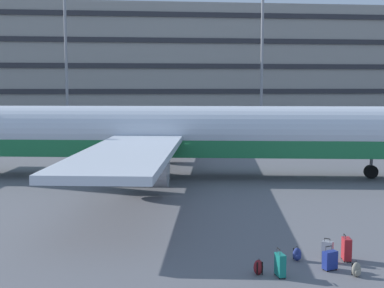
{
  "coord_description": "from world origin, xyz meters",
  "views": [
    {
      "loc": [
        -4.19,
        -34.04,
        6.12
      ],
      "look_at": [
        -1.28,
        -6.24,
        3.0
      ],
      "focal_mm": 48.35,
      "sensor_mm": 36.0,
      "label": 1
    }
  ],
  "objects_px": {
    "suitcase_large": "(327,251)",
    "backpack_black": "(258,267)",
    "airliner": "(160,134)",
    "suitcase_small": "(347,249)",
    "backpack_red": "(357,270)",
    "suitcase_orange": "(280,265)",
    "suitcase_navy": "(330,260)",
    "backpack_silver": "(297,255)"
  },
  "relations": [
    {
      "from": "suitcase_orange",
      "to": "backpack_silver",
      "type": "bearing_deg",
      "value": 54.93
    },
    {
      "from": "backpack_black",
      "to": "suitcase_orange",
      "type": "bearing_deg",
      "value": -22.58
    },
    {
      "from": "suitcase_large",
      "to": "backpack_black",
      "type": "bearing_deg",
      "value": -161.03
    },
    {
      "from": "airliner",
      "to": "backpack_silver",
      "type": "relative_size",
      "value": 80.97
    },
    {
      "from": "airliner",
      "to": "suitcase_small",
      "type": "distance_m",
      "value": 18.91
    },
    {
      "from": "suitcase_large",
      "to": "backpack_silver",
      "type": "distance_m",
      "value": 1.05
    },
    {
      "from": "suitcase_large",
      "to": "suitcase_navy",
      "type": "bearing_deg",
      "value": -104.44
    },
    {
      "from": "backpack_red",
      "to": "backpack_silver",
      "type": "relative_size",
      "value": 1.03
    },
    {
      "from": "suitcase_small",
      "to": "backpack_red",
      "type": "height_order",
      "value": "suitcase_small"
    },
    {
      "from": "suitcase_navy",
      "to": "suitcase_orange",
      "type": "height_order",
      "value": "suitcase_orange"
    },
    {
      "from": "airliner",
      "to": "backpack_red",
      "type": "bearing_deg",
      "value": -74.23
    },
    {
      "from": "suitcase_small",
      "to": "backpack_silver",
      "type": "height_order",
      "value": "suitcase_small"
    },
    {
      "from": "suitcase_large",
      "to": "backpack_red",
      "type": "height_order",
      "value": "suitcase_large"
    },
    {
      "from": "suitcase_small",
      "to": "suitcase_large",
      "type": "relative_size",
      "value": 1.07
    },
    {
      "from": "suitcase_navy",
      "to": "suitcase_large",
      "type": "height_order",
      "value": "suitcase_large"
    },
    {
      "from": "suitcase_orange",
      "to": "backpack_black",
      "type": "relative_size",
      "value": 1.71
    },
    {
      "from": "suitcase_small",
      "to": "backpack_black",
      "type": "height_order",
      "value": "suitcase_small"
    },
    {
      "from": "suitcase_orange",
      "to": "suitcase_small",
      "type": "bearing_deg",
      "value": 25.06
    },
    {
      "from": "suitcase_navy",
      "to": "suitcase_large",
      "type": "relative_size",
      "value": 0.92
    },
    {
      "from": "airliner",
      "to": "backpack_black",
      "type": "height_order",
      "value": "airliner"
    },
    {
      "from": "airliner",
      "to": "backpack_black",
      "type": "relative_size",
      "value": 75.13
    },
    {
      "from": "backpack_red",
      "to": "suitcase_large",
      "type": "bearing_deg",
      "value": 106.76
    },
    {
      "from": "airliner",
      "to": "suitcase_navy",
      "type": "xyz_separation_m",
      "value": [
        4.84,
        -18.69,
        -2.53
      ]
    },
    {
      "from": "suitcase_orange",
      "to": "backpack_red",
      "type": "distance_m",
      "value": 2.48
    },
    {
      "from": "suitcase_small",
      "to": "backpack_red",
      "type": "relative_size",
      "value": 1.77
    },
    {
      "from": "suitcase_navy",
      "to": "suitcase_orange",
      "type": "bearing_deg",
      "value": -166.57
    },
    {
      "from": "backpack_black",
      "to": "backpack_silver",
      "type": "bearing_deg",
      "value": 35.26
    },
    {
      "from": "suitcase_orange",
      "to": "backpack_red",
      "type": "bearing_deg",
      "value": -5.77
    },
    {
      "from": "airliner",
      "to": "suitcase_small",
      "type": "height_order",
      "value": "airliner"
    },
    {
      "from": "suitcase_small",
      "to": "airliner",
      "type": "bearing_deg",
      "value": 107.92
    },
    {
      "from": "suitcase_orange",
      "to": "backpack_black",
      "type": "distance_m",
      "value": 0.73
    },
    {
      "from": "suitcase_navy",
      "to": "suitcase_orange",
      "type": "relative_size",
      "value": 0.85
    },
    {
      "from": "suitcase_small",
      "to": "backpack_red",
      "type": "xyz_separation_m",
      "value": [
        -0.3,
        -1.54,
        -0.2
      ]
    },
    {
      "from": "suitcase_navy",
      "to": "backpack_black",
      "type": "distance_m",
      "value": 2.49
    },
    {
      "from": "backpack_silver",
      "to": "suitcase_orange",
      "type": "bearing_deg",
      "value": -125.07
    },
    {
      "from": "backpack_silver",
      "to": "suitcase_navy",
      "type": "bearing_deg",
      "value": -51.87
    },
    {
      "from": "suitcase_navy",
      "to": "backpack_black",
      "type": "relative_size",
      "value": 1.46
    },
    {
      "from": "airliner",
      "to": "backpack_red",
      "type": "height_order",
      "value": "airliner"
    },
    {
      "from": "backpack_black",
      "to": "suitcase_small",
      "type": "bearing_deg",
      "value": 16.59
    },
    {
      "from": "suitcase_navy",
      "to": "backpack_silver",
      "type": "relative_size",
      "value": 1.57
    },
    {
      "from": "suitcase_small",
      "to": "backpack_black",
      "type": "distance_m",
      "value": 3.56
    },
    {
      "from": "suitcase_orange",
      "to": "airliner",
      "type": "bearing_deg",
      "value": 98.95
    }
  ]
}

